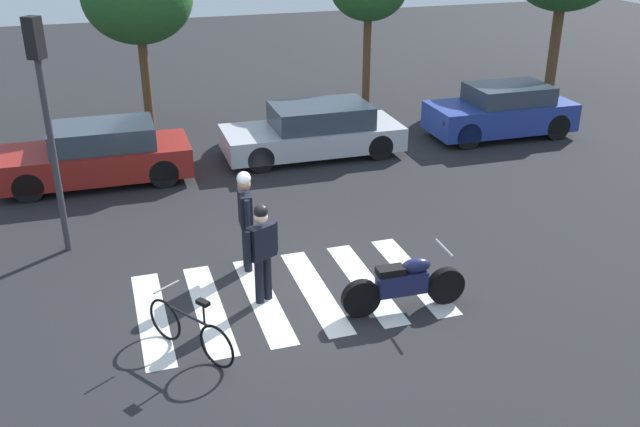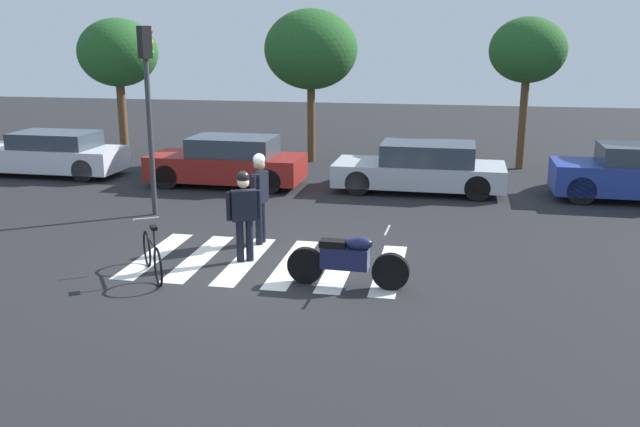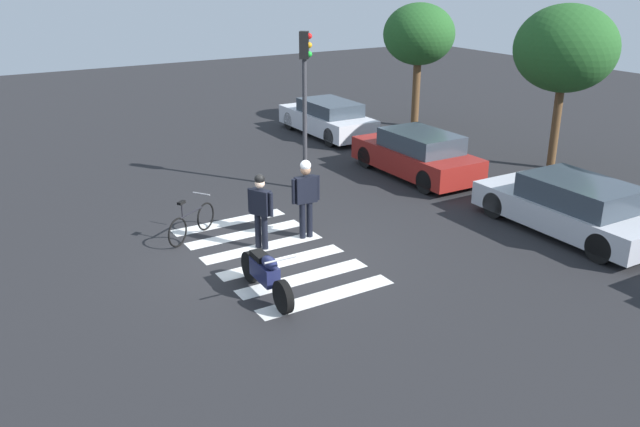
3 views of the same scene
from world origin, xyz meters
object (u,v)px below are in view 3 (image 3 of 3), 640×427
object	(u,v)px
car_maroon_wagon	(417,155)
traffic_light_pole	(305,86)
police_motorcycle	(266,274)
car_white_van	(328,118)
car_silver_sedan	(571,207)
officer_on_foot	(261,206)
leaning_bicycle	(192,223)
officer_by_motorcycle	(306,193)

from	to	relation	value
car_maroon_wagon	traffic_light_pole	distance (m)	4.10
police_motorcycle	car_white_van	distance (m)	12.66
car_silver_sedan	officer_on_foot	bearing A→B (deg)	-114.02
police_motorcycle	traffic_light_pole	bearing A→B (deg)	143.07
car_white_van	leaning_bicycle	bearing A→B (deg)	-49.55
traffic_light_pole	car_silver_sedan	bearing A→B (deg)	31.32
leaning_bicycle	car_maroon_wagon	size ratio (longest dim) A/B	0.35
officer_on_foot	car_maroon_wagon	distance (m)	6.73
car_maroon_wagon	traffic_light_pole	xyz separation A→B (m)	(-0.69, -3.38, 2.21)
police_motorcycle	car_silver_sedan	distance (m)	7.56
car_silver_sedan	car_maroon_wagon	bearing A→B (deg)	-177.09
leaning_bicycle	car_silver_sedan	xyz separation A→B (m)	(4.27, 7.66, 0.26)
car_maroon_wagon	traffic_light_pole	size ratio (longest dim) A/B	1.00
officer_on_foot	car_maroon_wagon	world-z (taller)	officer_on_foot
officer_on_foot	car_silver_sedan	distance (m)	7.19
car_white_van	car_maroon_wagon	bearing A→B (deg)	-4.34
police_motorcycle	car_white_van	size ratio (longest dim) A/B	0.47
officer_on_foot	officer_by_motorcycle	xyz separation A→B (m)	(-0.02, 1.15, 0.10)
leaning_bicycle	car_white_van	world-z (taller)	car_white_van
leaning_bicycle	officer_by_motorcycle	distance (m)	2.70
police_motorcycle	car_maroon_wagon	bearing A→B (deg)	121.54
leaning_bicycle	car_maroon_wagon	world-z (taller)	car_maroon_wagon
police_motorcycle	traffic_light_pole	distance (m)	6.86
car_silver_sedan	traffic_light_pole	world-z (taller)	traffic_light_pole
leaning_bicycle	car_silver_sedan	world-z (taller)	car_silver_sedan
police_motorcycle	officer_on_foot	size ratio (longest dim) A/B	1.21
car_silver_sedan	car_white_van	bearing A→B (deg)	179.17
officer_on_foot	car_white_van	world-z (taller)	officer_on_foot
officer_by_motorcycle	car_white_van	bearing A→B (deg)	145.11
car_white_van	traffic_light_pole	bearing A→B (deg)	-37.57
police_motorcycle	officer_by_motorcycle	distance (m)	3.02
officer_by_motorcycle	car_white_van	distance (m)	9.75
car_silver_sedan	traffic_light_pole	bearing A→B (deg)	-148.68
officer_on_foot	car_silver_sedan	size ratio (longest dim) A/B	0.38
car_silver_sedan	officer_by_motorcycle	bearing A→B (deg)	-118.52
car_maroon_wagon	officer_by_motorcycle	bearing A→B (deg)	-65.39
police_motorcycle	officer_by_motorcycle	xyz separation A→B (m)	(-2.08, 2.09, 0.62)
car_maroon_wagon	car_silver_sedan	world-z (taller)	car_maroon_wagon
car_maroon_wagon	traffic_light_pole	bearing A→B (deg)	-101.59
car_white_van	traffic_light_pole	size ratio (longest dim) A/B	1.03
police_motorcycle	car_silver_sedan	world-z (taller)	car_silver_sedan
police_motorcycle	leaning_bicycle	size ratio (longest dim) A/B	1.39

